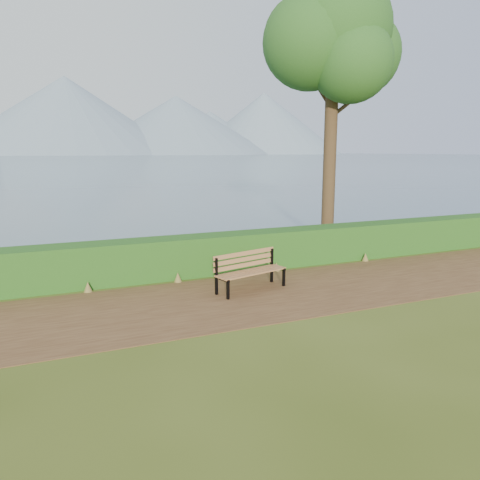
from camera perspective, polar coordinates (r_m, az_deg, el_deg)
name	(u,v)px	position (r m, az deg, el deg)	size (l,w,h in m)	color
ground	(254,301)	(10.07, 1.74, -7.43)	(140.00, 140.00, 0.00)	#424F16
path	(248,297)	(10.32, 1.04, -6.92)	(40.00, 3.40, 0.01)	#51321C
hedge	(213,254)	(12.26, -3.36, -1.69)	(32.00, 0.85, 1.00)	#144614
water	(46,157)	(268.72, -22.59, 9.34)	(700.00, 510.00, 0.00)	#3F5566
mountains	(27,119)	(415.47, -24.49, 13.27)	(585.00, 190.00, 70.00)	gray
bench	(249,268)	(10.72, 1.07, -3.47)	(1.82, 0.94, 0.88)	black
tree	(334,37)	(15.98, 11.37, 23.05)	(4.61, 3.85, 8.87)	#3B2418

